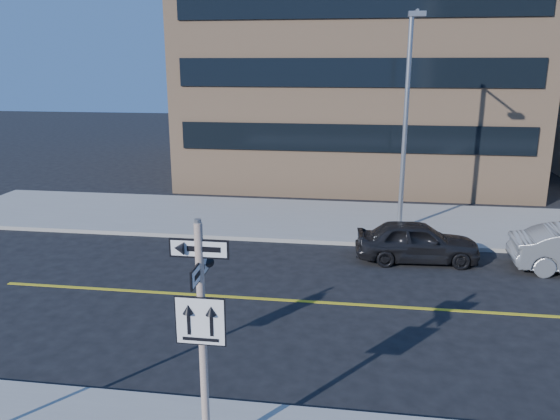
# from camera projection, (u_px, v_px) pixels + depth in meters

# --- Properties ---
(ground) EXTENTS (120.00, 120.00, 0.00)m
(ground) POSITION_uv_depth(u_px,v_px,m) (240.00, 378.00, 11.51)
(ground) COLOR black
(ground) RESTS_ON ground
(sign_pole) EXTENTS (0.92, 0.92, 4.06)m
(sign_pole) POSITION_uv_depth(u_px,v_px,m) (202.00, 329.00, 8.47)
(sign_pole) COLOR white
(sign_pole) RESTS_ON near_sidewalk
(parked_car_a) EXTENTS (1.84, 4.11, 1.37)m
(parked_car_a) POSITION_uv_depth(u_px,v_px,m) (417.00, 241.00, 18.15)
(parked_car_a) COLOR black
(parked_car_a) RESTS_ON ground
(streetlight_a) EXTENTS (0.55, 2.25, 8.00)m
(streetlight_a) POSITION_uv_depth(u_px,v_px,m) (407.00, 110.00, 19.99)
(streetlight_a) COLOR gray
(streetlight_a) RESTS_ON far_sidewalk
(building_brick) EXTENTS (18.00, 18.00, 18.00)m
(building_brick) POSITION_uv_depth(u_px,v_px,m) (358.00, 19.00, 32.76)
(building_brick) COLOR tan
(building_brick) RESTS_ON ground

